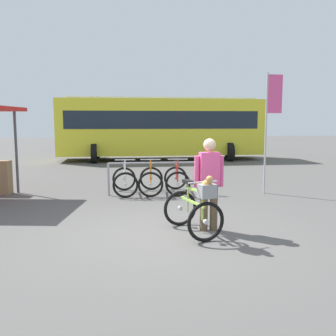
# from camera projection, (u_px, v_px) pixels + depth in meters

# --- Properties ---
(ground_plane) EXTENTS (80.00, 80.00, 0.00)m
(ground_plane) POSITION_uv_depth(u_px,v_px,m) (166.00, 235.00, 6.37)
(ground_plane) COLOR #514F4C
(bike_rack_rail) EXTENTS (2.51, 0.18, 0.88)m
(bike_rack_rail) POSITION_uv_depth(u_px,v_px,m) (155.00, 171.00, 9.79)
(bike_rack_rail) COLOR #99999E
(bike_rack_rail) RESTS_ON ground
(racked_bike_white) EXTENTS (0.67, 1.12, 0.98)m
(racked_bike_white) POSITION_uv_depth(u_px,v_px,m) (125.00, 180.00, 9.91)
(racked_bike_white) COLOR black
(racked_bike_white) RESTS_ON ground
(racked_bike_orange) EXTENTS (0.80, 1.17, 0.97)m
(racked_bike_orange) POSITION_uv_depth(u_px,v_px,m) (151.00, 180.00, 9.99)
(racked_bike_orange) COLOR black
(racked_bike_orange) RESTS_ON ground
(racked_bike_red) EXTENTS (0.79, 1.16, 0.97)m
(racked_bike_red) POSITION_uv_depth(u_px,v_px,m) (177.00, 179.00, 10.07)
(racked_bike_red) COLOR black
(racked_bike_red) RESTS_ON ground
(featured_bicycle) EXTENTS (0.88, 1.25, 1.09)m
(featured_bicycle) POSITION_uv_depth(u_px,v_px,m) (195.00, 207.00, 6.30)
(featured_bicycle) COLOR black
(featured_bicycle) RESTS_ON ground
(person_with_featured_bike) EXTENTS (0.53, 0.22, 1.64)m
(person_with_featured_bike) POSITION_uv_depth(u_px,v_px,m) (209.00, 180.00, 6.54)
(person_with_featured_bike) COLOR brown
(person_with_featured_bike) RESTS_ON ground
(bus_distant) EXTENTS (10.07, 3.61, 3.08)m
(bus_distant) POSITION_uv_depth(u_px,v_px,m) (161.00, 125.00, 18.71)
(bus_distant) COLOR yellow
(bus_distant) RESTS_ON ground
(banner_flag) EXTENTS (0.45, 0.05, 3.20)m
(banner_flag) POSITION_uv_depth(u_px,v_px,m) (271.00, 110.00, 9.80)
(banner_flag) COLOR #B2B2B7
(banner_flag) RESTS_ON ground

